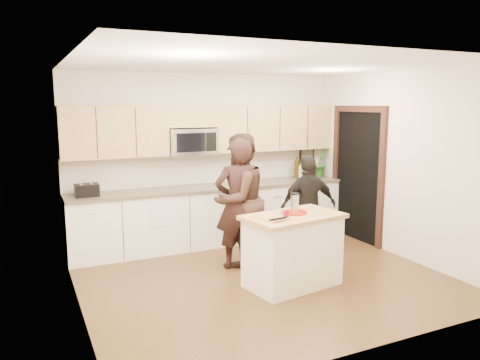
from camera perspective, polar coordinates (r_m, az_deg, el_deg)
name	(u,v)px	position (r m, az deg, el deg)	size (l,w,h in m)	color
floor	(263,278)	(6.21, 2.76, -11.79)	(4.50, 4.50, 0.00)	#54371C
room_shell	(264,145)	(5.81, 2.90, 4.32)	(4.52, 4.02, 2.71)	beige
back_cabinetry	(213,215)	(7.53, -3.28, -4.23)	(4.50, 0.66, 0.94)	white
upper_cabinetry	(211,128)	(7.48, -3.56, 6.30)	(4.50, 0.33, 0.75)	tan
microwave	(192,141)	(7.34, -5.93, 4.70)	(0.76, 0.41, 0.40)	silver
doorway	(358,170)	(7.87, 14.16, 1.17)	(0.06, 1.25, 2.20)	black
framed_picture	(307,157)	(8.55, 8.13, 2.82)	(0.30, 0.03, 0.38)	black
dish_towel	(158,202)	(6.99, -9.96, -2.66)	(0.34, 0.60, 0.48)	white
island	(293,250)	(5.85, 6.43, -8.48)	(1.29, 0.87, 0.90)	white
red_plate	(294,212)	(5.81, 6.58, -3.95)	(0.32, 0.32, 0.02)	maroon
box_grater	(295,202)	(5.82, 6.68, -2.67)	(0.10, 0.07, 0.23)	silver
drink_glass	(286,214)	(5.55, 5.66, -4.15)	(0.07, 0.07, 0.09)	maroon
cutting_board	(276,219)	(5.46, 4.46, -4.77)	(0.29, 0.19, 0.02)	tan
tongs	(278,219)	(5.41, 4.67, -4.72)	(0.24, 0.03, 0.02)	black
knife	(280,220)	(5.37, 4.86, -4.91)	(0.18, 0.02, 0.01)	silver
toaster	(87,190)	(6.93, -18.18, -1.19)	(0.33, 0.24, 0.18)	black
bottle_cluster	(306,169)	(8.24, 8.03, 1.38)	(0.51, 0.34, 0.38)	#332209
orchid	(320,162)	(8.41, 9.73, 2.14)	(0.29, 0.23, 0.53)	#2E6628
woman_left	(238,204)	(6.35, -0.23, -2.93)	(0.65, 0.43, 1.78)	black
woman_center	(239,200)	(6.46, -0.10, -2.45)	(0.89, 0.69, 1.83)	#312018
woman_right	(308,207)	(6.86, 8.32, -3.26)	(0.88, 0.37, 1.51)	black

